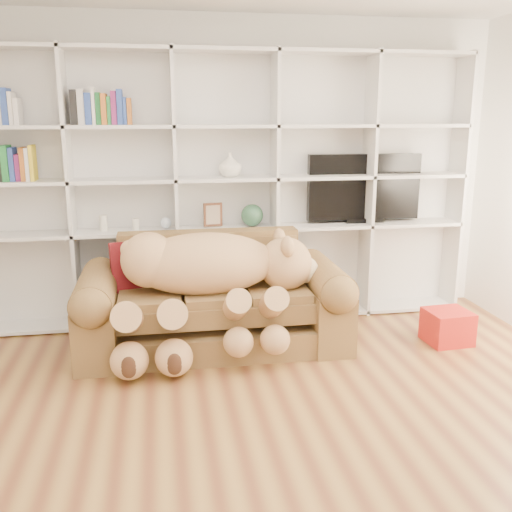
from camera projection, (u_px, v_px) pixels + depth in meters
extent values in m
plane|color=brown|center=(278.00, 461.00, 3.13)|extent=(5.00, 5.00, 0.00)
cube|color=white|center=(223.00, 171.00, 5.19)|extent=(5.00, 0.02, 2.70)
cube|color=silver|center=(224.00, 188.00, 5.19)|extent=(4.40, 0.03, 2.40)
cube|color=silver|center=(71.00, 193.00, 4.82)|extent=(0.03, 0.35, 2.40)
cube|color=silver|center=(176.00, 191.00, 4.97)|extent=(0.03, 0.35, 2.40)
cube|color=silver|center=(274.00, 189.00, 5.11)|extent=(0.03, 0.35, 2.40)
cube|color=silver|center=(368.00, 187.00, 5.25)|extent=(0.03, 0.35, 2.40)
cube|color=silver|center=(456.00, 185.00, 5.40)|extent=(0.03, 0.35, 2.40)
cube|color=silver|center=(227.00, 315.00, 5.32)|extent=(4.40, 0.35, 0.03)
cube|color=silver|center=(226.00, 229.00, 5.12)|extent=(4.40, 0.35, 0.03)
cube|color=silver|center=(226.00, 178.00, 5.02)|extent=(4.40, 0.35, 0.03)
cube|color=silver|center=(225.00, 126.00, 4.91)|extent=(4.40, 0.35, 0.03)
cube|color=silver|center=(224.00, 50.00, 4.76)|extent=(4.40, 0.35, 0.03)
cube|color=brown|center=(214.00, 334.00, 4.65)|extent=(2.03, 0.82, 0.21)
cube|color=brown|center=(214.00, 298.00, 4.55)|extent=(1.51, 0.68, 0.29)
cube|color=brown|center=(209.00, 261.00, 4.87)|extent=(1.51, 0.19, 0.53)
cube|color=brown|center=(98.00, 322.00, 4.46)|extent=(0.31, 0.92, 0.53)
cube|color=brown|center=(323.00, 309.00, 4.76)|extent=(0.31, 0.92, 0.53)
cylinder|color=brown|center=(96.00, 290.00, 4.40)|extent=(0.31, 0.87, 0.31)
cylinder|color=brown|center=(323.00, 279.00, 4.69)|extent=(0.31, 0.87, 0.31)
ellipsoid|color=tan|center=(205.00, 264.00, 4.44)|extent=(1.13, 0.55, 0.49)
sphere|color=tan|center=(149.00, 260.00, 4.36)|extent=(0.43, 0.43, 0.43)
sphere|color=tan|center=(285.00, 264.00, 4.56)|extent=(0.43, 0.43, 0.43)
sphere|color=beige|center=(305.00, 270.00, 4.60)|extent=(0.21, 0.21, 0.21)
sphere|color=#392114|center=(315.00, 271.00, 4.61)|extent=(0.07, 0.07, 0.07)
ellipsoid|color=tan|center=(287.00, 247.00, 4.37)|extent=(0.10, 0.17, 0.17)
ellipsoid|color=tan|center=(279.00, 238.00, 4.65)|extent=(0.10, 0.17, 0.17)
sphere|color=tan|center=(130.00, 250.00, 4.32)|extent=(0.15, 0.15, 0.15)
cylinder|color=tan|center=(235.00, 307.00, 4.24)|extent=(0.19, 0.52, 0.38)
cylinder|color=tan|center=(271.00, 305.00, 4.28)|extent=(0.19, 0.52, 0.38)
cylinder|color=tan|center=(129.00, 318.00, 4.12)|extent=(0.21, 0.60, 0.44)
cylinder|color=tan|center=(172.00, 316.00, 4.17)|extent=(0.21, 0.60, 0.44)
sphere|color=tan|center=(239.00, 343.00, 4.13)|extent=(0.22, 0.22, 0.22)
sphere|color=tan|center=(275.00, 340.00, 4.18)|extent=(0.22, 0.22, 0.22)
sphere|color=tan|center=(130.00, 360.00, 4.02)|extent=(0.27, 0.27, 0.27)
sphere|color=tan|center=(174.00, 357.00, 4.08)|extent=(0.27, 0.27, 0.27)
cube|color=#5E1017|center=(137.00, 266.00, 4.60)|extent=(0.44, 0.30, 0.43)
cube|color=red|center=(447.00, 327.00, 4.73)|extent=(0.37, 0.34, 0.28)
cube|color=black|center=(364.00, 187.00, 5.30)|extent=(1.07, 0.08, 0.61)
cube|color=black|center=(362.00, 219.00, 5.38)|extent=(0.36, 0.18, 0.04)
cube|color=#512E1C|center=(213.00, 215.00, 5.07)|extent=(0.17, 0.05, 0.21)
sphere|color=#2F5C3F|center=(252.00, 215.00, 5.14)|extent=(0.20, 0.20, 0.20)
cylinder|color=silver|center=(103.00, 223.00, 4.93)|extent=(0.08, 0.08, 0.14)
cylinder|color=silver|center=(136.00, 224.00, 4.98)|extent=(0.08, 0.08, 0.10)
sphere|color=white|center=(166.00, 223.00, 5.02)|extent=(0.10, 0.10, 0.10)
imported|color=white|center=(230.00, 165.00, 4.99)|extent=(0.27, 0.27, 0.21)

